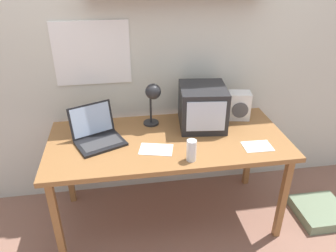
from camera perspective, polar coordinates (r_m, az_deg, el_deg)
name	(u,v)px	position (r m, az deg, el deg)	size (l,w,h in m)	color
ground_plane	(168,216)	(2.76, 0.00, -15.40)	(12.00, 12.00, 0.00)	#8D6352
back_wall	(158,40)	(2.53, -1.70, 14.82)	(5.60, 0.24, 2.60)	beige
corner_desk	(168,145)	(2.35, 0.00, -3.41)	(1.68, 0.77, 0.73)	#946235
crt_monitor	(202,107)	(2.44, 6.01, 3.37)	(0.37, 0.39, 0.31)	#232326
laptop	(97,133)	(2.31, -12.32, -1.19)	(0.40, 0.38, 0.24)	black
desk_lamp	(153,96)	(2.36, -2.67, 5.22)	(0.13, 0.18, 0.35)	#232326
juice_glass	(191,151)	(2.06, 4.10, -4.42)	(0.06, 0.06, 0.14)	white
space_heater	(239,105)	(2.61, 12.25, 3.52)	(0.19, 0.16, 0.22)	white
loose_paper_near_monitor	(156,149)	(2.19, -2.09, -4.10)	(0.25, 0.20, 0.00)	white
loose_paper_near_laptop	(257,146)	(2.30, 15.30, -3.43)	(0.19, 0.14, 0.00)	white
floor_cushion	(320,212)	(3.00, 24.99, -13.37)	(0.38, 0.38, 0.08)	gray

